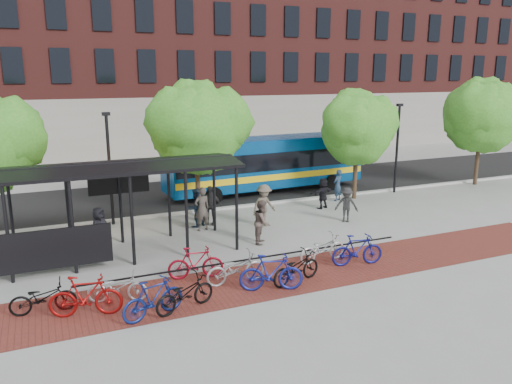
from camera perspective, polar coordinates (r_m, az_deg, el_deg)
name	(u,v)px	position (r m, az deg, el deg)	size (l,w,h in m)	color
ground	(284,228)	(22.59, 3.23, -4.08)	(160.00, 160.00, 0.00)	#9E9E99
asphalt_street	(224,190)	(29.70, -3.69, 0.19)	(160.00, 8.00, 0.01)	black
curb	(250,205)	(26.07, -0.71, -1.53)	(160.00, 0.25, 0.12)	#B7B7B2
brick_strip	(297,274)	(17.56, 4.70, -9.35)	(24.00, 3.00, 0.01)	maroon
bike_rack_rail	(252,271)	(17.79, -0.43, -9.00)	(12.00, 0.05, 0.95)	black
building_brick	(257,38)	(49.45, 0.14, 17.14)	(55.00, 14.00, 20.00)	maroon
bus_shelter	(92,179)	(19.20, -18.23, 1.37)	(10.60, 3.07, 3.60)	black
tree_b	(198,124)	(23.71, -6.67, 7.70)	(5.15, 4.20, 6.47)	#382619
tree_c	(358,125)	(27.70, 11.60, 7.49)	(4.66, 3.80, 5.92)	#382619
tree_d	(483,112)	(33.63, 24.48, 8.28)	(5.39, 4.40, 6.55)	#382619
lamp_post_left	(109,166)	(23.35, -16.40, 2.91)	(0.35, 0.20, 5.12)	black
lamp_post_right	(397,146)	(29.80, 15.83, 5.12)	(0.35, 0.20, 5.12)	black
bus	(266,161)	(28.87, 1.13, 3.53)	(11.92, 3.26, 3.19)	navy
bike_0	(43,298)	(15.93, -23.18, -11.03)	(0.64, 1.83, 0.96)	black
bike_1	(86,296)	(15.25, -18.90, -11.19)	(0.58, 2.06, 1.24)	maroon
bike_2	(117,287)	(15.93, -15.56, -10.44)	(0.63, 1.80, 0.94)	#ACACAF
bike_3	(153,298)	(14.70, -11.65, -11.81)	(0.55, 1.94, 1.17)	navy
bike_4	(185,293)	(15.01, -8.15, -11.39)	(0.69, 1.97, 1.03)	black
bike_5	(196,263)	(17.08, -6.92, -8.03)	(0.53, 1.87, 1.13)	maroon
bike_6	(236,268)	(16.61, -2.34, -8.69)	(0.71, 2.03, 1.07)	#959597
bike_7	(271,273)	(16.04, 1.76, -9.20)	(0.58, 2.05, 1.23)	navy
bike_8	(296,268)	(16.71, 4.60, -8.63)	(0.69, 1.99, 1.05)	black
bike_10	(322,248)	(18.61, 7.60, -6.39)	(0.68, 1.96, 1.03)	#BCBCBF
bike_11	(357,250)	(18.45, 11.50, -6.50)	(0.55, 1.93, 1.16)	navy
pedestrian_0	(99,228)	(20.58, -17.46, -3.97)	(0.83, 0.54, 1.70)	black
pedestrian_1	(202,209)	(22.03, -6.19, -1.93)	(0.72, 0.47, 1.96)	#453E37
pedestrian_2	(196,208)	(22.62, -6.91, -1.79)	(0.86, 0.67, 1.77)	#1A2B3E
pedestrian_3	(264,206)	(22.48, 0.91, -1.57)	(1.25, 0.72, 1.94)	brown
pedestrian_4	(210,205)	(22.87, -5.29, -1.53)	(1.06, 0.44, 1.82)	#262626
pedestrian_5	(323,193)	(25.79, 7.65, -0.14)	(1.47, 0.47, 1.58)	black
pedestrian_7	(338,185)	(27.43, 9.31, 0.77)	(0.63, 0.41, 1.72)	#21364E
pedestrian_8	(262,222)	(20.31, 0.72, -3.42)	(0.87, 0.68, 1.80)	brown
pedestrian_9	(346,205)	(23.58, 10.30, -1.45)	(1.06, 0.61, 1.64)	#262626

